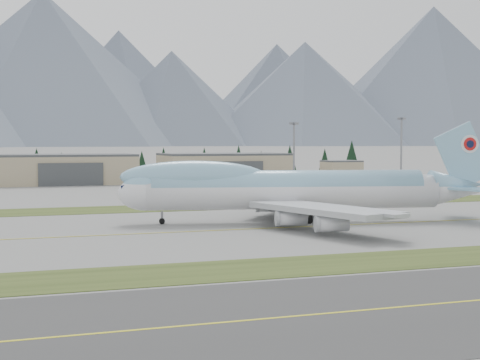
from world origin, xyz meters
name	(u,v)px	position (x,y,z in m)	size (l,w,h in m)	color
ground	(249,229)	(0.00, 0.00, 0.00)	(7000.00, 7000.00, 0.00)	slate
grass_strip_near	(351,263)	(0.00, -38.00, 0.00)	(400.00, 14.00, 0.08)	#304017
grass_strip_far	(182,207)	(0.00, 45.00, 0.00)	(400.00, 18.00, 0.08)	#304017
asphalt_taxiway	(469,301)	(0.00, -62.00, 0.00)	(400.00, 32.00, 0.04)	#323232
taxiway_line_main	(249,229)	(0.00, 0.00, 0.00)	(400.00, 0.40, 0.02)	gold
taxiway_line_near	(469,301)	(0.00, -62.00, 0.00)	(400.00, 0.40, 0.02)	gold
boeing_747_freighter	(289,189)	(11.12, 7.81, 6.43)	(74.27, 62.36, 19.49)	silver
hangar_center	(67,169)	(-15.00, 149.90, 5.39)	(48.00, 26.60, 10.80)	tan
hangar_right	(224,167)	(45.00, 149.90, 5.39)	(48.00, 26.60, 10.80)	tan
control_shed	(341,170)	(95.00, 148.00, 3.80)	(14.00, 12.00, 7.60)	tan
floodlight_masts	(143,141)	(4.63, 110.31, 15.45)	(191.75, 8.58, 24.13)	gray
service_vehicle_b	(185,187)	(21.11, 120.38, 0.00)	(1.43, 4.06, 1.34)	gold
service_vehicle_c	(256,184)	(48.41, 123.80, 0.00)	(1.58, 3.91, 1.13)	#B1B1B6
conifer_belt	(72,161)	(-5.95, 212.00, 6.78)	(274.82, 14.47, 16.25)	black
mountain_ridge_rear	(22,82)	(115.87, 2900.00, 245.24)	(4489.21, 999.97, 499.98)	#4C5466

